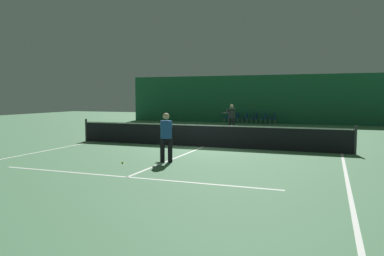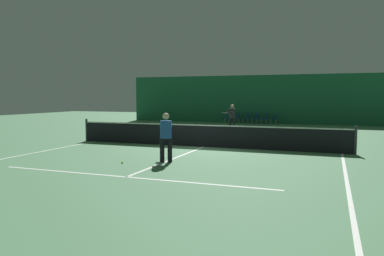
{
  "view_description": "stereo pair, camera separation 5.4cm",
  "coord_description": "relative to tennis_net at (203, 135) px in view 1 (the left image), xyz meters",
  "views": [
    {
      "loc": [
        5.04,
        -15.02,
        2.15
      ],
      "look_at": [
        0.02,
        -1.45,
        0.93
      ],
      "focal_mm": 35.0,
      "sensor_mm": 36.0,
      "label": 1
    },
    {
      "loc": [
        5.09,
        -15.0,
        2.15
      ],
      "look_at": [
        0.02,
        -1.45,
        0.93
      ],
      "focal_mm": 35.0,
      "sensor_mm": 36.0,
      "label": 2
    }
  ],
  "objects": [
    {
      "name": "player_far",
      "position": [
        -0.65,
        7.35,
        0.45
      ],
      "size": [
        0.61,
        1.39,
        1.66
      ],
      "rotation": [
        0.0,
        0.0,
        -1.77
      ],
      "color": "black",
      "rests_on": "ground"
    },
    {
      "name": "court_line_sideline_left",
      "position": [
        -5.5,
        0.0,
        -0.51
      ],
      "size": [
        0.1,
        23.8,
        0.0
      ],
      "color": "white",
      "rests_on": "ground"
    },
    {
      "name": "ground_plane",
      "position": [
        0.0,
        0.0,
        -0.51
      ],
      "size": [
        60.0,
        60.0,
        0.0
      ],
      "primitive_type": "plane",
      "color": "#4C7F56"
    },
    {
      "name": "courtside_chair_2",
      "position": [
        -1.3,
        14.44,
        -0.03
      ],
      "size": [
        0.44,
        0.44,
        0.84
      ],
      "rotation": [
        0.0,
        0.0,
        -1.57
      ],
      "color": "#99999E",
      "rests_on": "ground"
    },
    {
      "name": "tennis_net",
      "position": [
        0.0,
        0.0,
        0.0
      ],
      "size": [
        12.0,
        0.1,
        1.07
      ],
      "color": "black",
      "rests_on": "ground"
    },
    {
      "name": "courtside_chair_5",
      "position": [
        0.92,
        14.44,
        -0.03
      ],
      "size": [
        0.44,
        0.44,
        0.84
      ],
      "rotation": [
        0.0,
        0.0,
        -1.57
      ],
      "color": "#99999E",
      "rests_on": "ground"
    },
    {
      "name": "backdrop_curtain",
      "position": [
        0.0,
        14.99,
        1.41
      ],
      "size": [
        23.0,
        0.12,
        3.85
      ],
      "color": "#1E5B3D",
      "rests_on": "ground"
    },
    {
      "name": "court_line_sideline_right",
      "position": [
        5.5,
        0.0,
        -0.51
      ],
      "size": [
        0.1,
        23.8,
        0.0
      ],
      "color": "white",
      "rests_on": "ground"
    },
    {
      "name": "courtside_chair_1",
      "position": [
        -2.04,
        14.44,
        -0.03
      ],
      "size": [
        0.44,
        0.44,
        0.84
      ],
      "rotation": [
        0.0,
        0.0,
        -1.57
      ],
      "color": "#99999E",
      "rests_on": "ground"
    },
    {
      "name": "courtside_chair_0",
      "position": [
        -2.78,
        14.44,
        -0.03
      ],
      "size": [
        0.44,
        0.44,
        0.84
      ],
      "rotation": [
        0.0,
        0.0,
        -1.57
      ],
      "color": "#99999E",
      "rests_on": "ground"
    },
    {
      "name": "court_line_service_far",
      "position": [
        0.0,
        6.4,
        -0.51
      ],
      "size": [
        8.25,
        0.1,
        0.0
      ],
      "color": "white",
      "rests_on": "ground"
    },
    {
      "name": "tennis_ball",
      "position": [
        -1.16,
        -4.69,
        -0.48
      ],
      "size": [
        0.07,
        0.07,
        0.07
      ],
      "color": "#D1DB33",
      "rests_on": "ground"
    },
    {
      "name": "courtside_chair_3",
      "position": [
        -0.56,
        14.44,
        -0.03
      ],
      "size": [
        0.44,
        0.44,
        0.84
      ],
      "rotation": [
        0.0,
        0.0,
        -1.57
      ],
      "color": "#99999E",
      "rests_on": "ground"
    },
    {
      "name": "court_line_service_near",
      "position": [
        0.0,
        -6.4,
        -0.51
      ],
      "size": [
        8.25,
        0.1,
        0.0
      ],
      "color": "white",
      "rests_on": "ground"
    },
    {
      "name": "courtside_chair_4",
      "position": [
        0.18,
        14.44,
        -0.03
      ],
      "size": [
        0.44,
        0.44,
        0.84
      ],
      "rotation": [
        0.0,
        0.0,
        -1.57
      ],
      "color": "#99999E",
      "rests_on": "ground"
    },
    {
      "name": "court_line_centre",
      "position": [
        0.0,
        0.0,
        -0.51
      ],
      "size": [
        0.1,
        12.8,
        0.0
      ],
      "color": "white",
      "rests_on": "ground"
    },
    {
      "name": "court_line_baseline_far",
      "position": [
        0.0,
        11.9,
        -0.51
      ],
      "size": [
        11.0,
        0.1,
        0.0
      ],
      "color": "white",
      "rests_on": "ground"
    },
    {
      "name": "player_near",
      "position": [
        0.03,
        -3.91,
        0.43
      ],
      "size": [
        0.85,
        1.36,
        1.61
      ],
      "rotation": [
        0.0,
        0.0,
        1.98
      ],
      "color": "black",
      "rests_on": "ground"
    }
  ]
}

